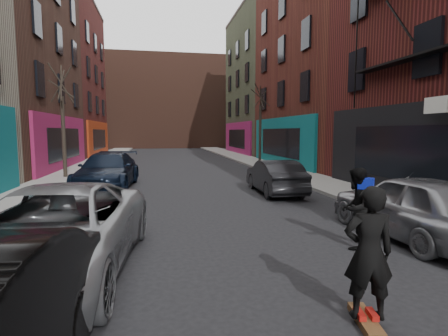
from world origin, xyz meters
name	(u,v)px	position (x,y,z in m)	size (l,w,h in m)	color
sidewalk_left	(101,160)	(-6.25, 30.00, 0.07)	(2.50, 84.00, 0.13)	gray
sidewalk_right	(242,158)	(6.25, 30.00, 0.07)	(2.50, 84.00, 0.13)	gray
buildings_right	(430,31)	(13.50, 16.00, 8.00)	(12.00, 56.00, 16.00)	#472A1E
building_far	(165,103)	(0.00, 56.00, 7.00)	(40.00, 10.00, 14.00)	#47281E
tree_left_far	(63,114)	(-6.20, 18.00, 3.38)	(2.00, 2.00, 6.50)	black
tree_right_far	(260,118)	(6.20, 24.00, 3.53)	(2.00, 2.00, 6.80)	black
parked_left_far	(54,233)	(-3.20, 4.83, 0.77)	(2.55, 5.54, 1.54)	gray
parked_left_end	(108,171)	(-3.60, 14.49, 0.78)	(2.18, 5.37, 1.56)	black
parked_right_far	(413,206)	(4.38, 5.57, 0.77)	(1.82, 4.52, 1.54)	gray
parked_right_end	(275,177)	(3.20, 11.91, 0.68)	(1.44, 4.12, 1.36)	black
skateboard	(366,321)	(1.17, 2.45, 0.05)	(0.22, 0.80, 0.10)	brown
skateboarder	(369,253)	(1.17, 2.45, 0.96)	(0.63, 0.41, 1.72)	black
pedestrian	(356,208)	(2.69, 5.21, 0.87)	(1.06, 1.05, 1.73)	black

